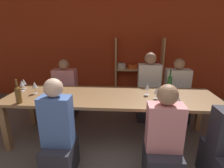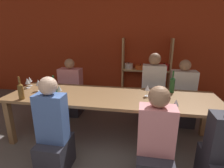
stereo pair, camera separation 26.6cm
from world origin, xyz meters
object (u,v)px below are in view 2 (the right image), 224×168
(wine_glass_white_a, at_px, (176,103))
(wine_bottle_amber, at_px, (21,91))
(person_near_c, at_px, (155,151))
(person_far_c, at_px, (181,100))
(dining_table, at_px, (111,100))
(person_far_b, at_px, (72,94))
(wine_glass_empty_b, at_px, (27,81))
(wine_glass_white_b, at_px, (156,93))
(wine_glass_red_a, at_px, (147,88))
(wine_glass_empty_a, at_px, (30,80))
(shelf_unit, at_px, (146,80))
(wine_bottle_dark, at_px, (172,84))
(person_near_b, at_px, (54,137))
(person_far_a, at_px, (152,96))
(wine_glass_red_b, at_px, (38,83))
(wine_bottle_green, at_px, (54,90))
(wine_glass_red_c, at_px, (59,88))

(wine_glass_white_a, bearing_deg, wine_bottle_amber, 179.01)
(person_near_c, xyz_separation_m, person_far_c, (0.57, 1.58, -0.01))
(dining_table, bearing_deg, person_far_b, 139.51)
(wine_glass_empty_b, distance_m, wine_glass_white_b, 2.10)
(wine_glass_red_a, height_order, wine_glass_empty_a, wine_glass_red_a)
(wine_bottle_amber, height_order, wine_glass_red_a, wine_bottle_amber)
(shelf_unit, relative_size, person_near_c, 1.30)
(person_far_b, bearing_deg, wine_glass_empty_a, 51.50)
(wine_bottle_dark, bearing_deg, wine_glass_white_b, -124.58)
(wine_bottle_dark, relative_size, wine_bottle_amber, 1.04)
(wine_glass_white_b, bearing_deg, person_far_c, 58.36)
(wine_bottle_dark, relative_size, person_near_b, 0.28)
(wine_glass_white_b, height_order, person_far_a, person_far_a)
(wine_glass_white_a, bearing_deg, shelf_unit, 98.27)
(wine_glass_empty_a, relative_size, wine_glass_red_b, 0.87)
(wine_bottle_amber, relative_size, wine_glass_white_b, 1.96)
(wine_bottle_dark, bearing_deg, person_near_c, -105.42)
(dining_table, distance_m, person_far_c, 1.45)
(wine_bottle_green, height_order, person_far_a, person_far_a)
(person_far_b, bearing_deg, wine_glass_red_a, 152.99)
(wine_glass_red_a, xyz_separation_m, person_near_b, (-1.09, -0.82, -0.41))
(wine_glass_empty_a, relative_size, person_far_a, 0.13)
(wine_glass_white_a, height_order, person_near_c, person_near_c)
(wine_glass_empty_b, bearing_deg, shelf_unit, 39.54)
(wine_glass_red_a, distance_m, person_far_a, 0.84)
(wine_bottle_amber, relative_size, wine_glass_empty_b, 1.89)
(shelf_unit, relative_size, wine_bottle_dark, 4.48)
(wine_glass_red_c, bearing_deg, wine_glass_empty_a, 153.95)
(wine_bottle_dark, height_order, wine_bottle_amber, wine_bottle_dark)
(wine_glass_empty_b, height_order, wine_glass_red_b, wine_glass_red_b)
(person_far_c, bearing_deg, person_near_b, 41.57)
(wine_glass_red_a, xyz_separation_m, person_near_c, (0.09, -0.85, -0.43))
(person_far_a, relative_size, person_far_c, 1.09)
(wine_bottle_dark, xyz_separation_m, wine_glass_white_b, (-0.27, -0.39, -0.02))
(wine_glass_red_c, height_order, person_near_c, person_near_c)
(person_far_a, bearing_deg, person_near_b, 51.78)
(wine_glass_red_b, bearing_deg, wine_glass_empty_b, 159.04)
(wine_glass_red_a, height_order, person_far_c, person_far_c)
(wine_glass_red_c, distance_m, person_near_b, 0.77)
(wine_glass_red_b, bearing_deg, wine_bottle_dark, 8.17)
(dining_table, bearing_deg, wine_glass_empty_a, 170.98)
(wine_glass_red_a, bearing_deg, wine_bottle_amber, -166.20)
(wine_bottle_green, distance_m, person_far_c, 2.26)
(wine_glass_red_c, distance_m, wine_glass_white_b, 1.41)
(shelf_unit, bearing_deg, wine_glass_empty_a, -143.04)
(person_near_b, bearing_deg, person_far_c, 41.57)
(dining_table, xyz_separation_m, person_near_c, (0.62, -0.77, -0.24))
(person_near_b, bearing_deg, dining_table, 53.15)
(person_near_c, bearing_deg, person_far_a, 88.45)
(shelf_unit, height_order, person_far_c, shelf_unit)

